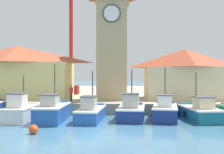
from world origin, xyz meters
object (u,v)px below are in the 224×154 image
Objects in this scene: fishing_boat_mid_right at (165,111)px; warehouse_right at (185,73)px; mooring_buoy at (33,129)px; fishing_boat_left_inner at (53,111)px; fishing_boat_center at (131,111)px; fishing_boat_right_inner at (199,112)px; warehouse_left at (17,72)px; fishing_boat_left_outer at (21,111)px; clock_tower at (112,34)px; port_crane_near at (72,39)px; fishing_boat_mid_left at (91,112)px; dock_worker_near_tower at (71,93)px.

warehouse_right is at bearing 66.11° from fishing_boat_mid_right.
warehouse_right is (3.53, 7.96, 3.15)m from fishing_boat_mid_right.
fishing_boat_left_inner is at bearing 89.95° from mooring_buoy.
fishing_boat_right_inner is at bearing 1.79° from fishing_boat_center.
warehouse_left is (-11.92, 5.89, 3.25)m from fishing_boat_center.
fishing_boat_center is (8.96, 0.72, -0.03)m from fishing_boat_left_outer.
fishing_boat_center is 0.30× the size of clock_tower.
port_crane_near is (-6.03, 8.36, 0.67)m from clock_tower.
fishing_boat_left_outer is 17.67m from port_crane_near.
warehouse_left reaches higher than fishing_boat_left_inner.
fishing_boat_right_inner reaches higher than fishing_boat_left_outer.
warehouse_left is 18.34m from warehouse_right.
port_crane_near is at bearing 117.67° from fishing_boat_center.
clock_tower reaches higher than warehouse_right.
fishing_boat_left_inner is at bearing -174.87° from fishing_boat_right_inner.
clock_tower is 1.65× the size of warehouse_right.
port_crane_near is at bearing 65.95° from warehouse_left.
fishing_boat_center is 0.90× the size of fishing_boat_mid_right.
mooring_buoy is (-12.60, -13.49, -3.60)m from warehouse_right.
fishing_boat_mid_right is at bearing -178.78° from fishing_boat_right_inner.
dock_worker_near_tower is (-2.57, 4.87, 1.19)m from fishing_boat_mid_left.
fishing_boat_left_outer is 7.92m from warehouse_left.
fishing_boat_mid_right is at bearing -21.45° from warehouse_left.
port_crane_near is (-7.86, 14.99, 8.05)m from fishing_boat_center.
fishing_boat_right_inner is 12.33m from clock_tower.
warehouse_right is 18.81m from mooring_buoy.
clock_tower is at bearing 29.41° from dock_worker_near_tower.
fishing_boat_mid_right is 10.86m from clock_tower.
fishing_boat_mid_left is 3.32m from fishing_boat_center.
fishing_boat_mid_left reaches higher than fishing_boat_right_inner.
clock_tower reaches higher than fishing_boat_left_outer.
fishing_boat_left_inner is 3.05× the size of dock_worker_near_tower.
dock_worker_near_tower is (6.07, -1.52, -2.10)m from warehouse_left.
port_crane_near reaches higher than clock_tower.
port_crane_near reaches higher than dock_worker_near_tower.
dock_worker_near_tower is (0.46, 9.78, 1.59)m from mooring_buoy.
warehouse_left is at bearing 129.66° from fishing_boat_left_inner.
fishing_boat_left_inner is at bearing -50.34° from warehouse_left.
fishing_boat_left_inner is 0.96× the size of fishing_boat_mid_left.
port_crane_near is at bearing 95.60° from fishing_boat_left_inner.
fishing_boat_left_inner is 11.94m from fishing_boat_right_inner.
clock_tower reaches higher than fishing_boat_right_inner.
mooring_buoy is (-6.30, -5.42, -0.44)m from fishing_boat_center.
fishing_boat_mid_left is at bearing -171.23° from fishing_boat_center.
dock_worker_near_tower is at bearing 159.88° from fishing_boat_right_inner.
clock_tower is 9.27m from warehouse_right.
fishing_boat_right_inner is 0.26× the size of port_crane_near.
port_crane_near is at bearing 132.24° from fishing_boat_right_inner.
dock_worker_near_tower is (3.11, 5.08, 1.11)m from fishing_boat_left_outer.
fishing_boat_mid_right is 8.45× the size of mooring_buoy.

